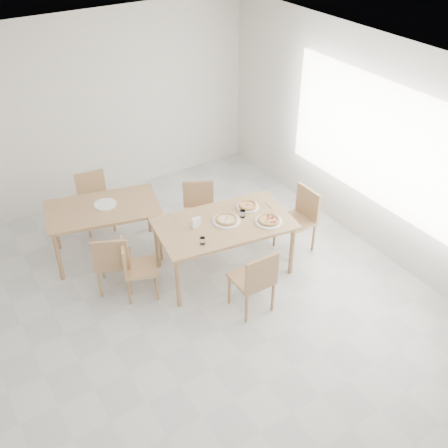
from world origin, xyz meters
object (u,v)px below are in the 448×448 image
second_table (103,213)px  chair_back_n (94,197)px  plate_pepperoni (269,221)px  pizza_mushroom (227,219)px  pizza_pepperoni (269,220)px  chair_back_s (113,260)px  plate_margherita (248,207)px  main_table (224,227)px  chair_north (199,208)px  chair_east (300,215)px  pizza_margherita (248,205)px  chair_south (256,278)px  chair_west (134,265)px  plate_empty (105,204)px  napkin_holder (196,223)px  tumbler_a (242,214)px  plate_mushroom (227,221)px  tumbler_b (202,241)px

second_table → chair_back_n: bearing=94.5°
plate_pepperoni → pizza_mushroom: 0.52m
pizza_pepperoni → chair_back_s: chair_back_s is taller
plate_pepperoni → pizza_mushroom: pizza_mushroom is taller
plate_margherita → chair_back_s: size_ratio=0.34×
main_table → chair_north: chair_north is taller
chair_east → plate_margherita: bearing=-109.2°
pizza_margherita → second_table: (-1.56, 1.01, -0.12)m
chair_north → second_table: 1.28m
second_table → plate_margherita: bearing=-18.4°
plate_pepperoni → pizza_pepperoni: size_ratio=1.24×
chair_south → pizza_pepperoni: (0.58, 0.54, 0.28)m
chair_east → pizza_mushroom: (-1.10, 0.13, 0.27)m
plate_pepperoni → chair_back_s: 1.94m
main_table → plate_margherita: (0.44, 0.12, 0.08)m
chair_west → plate_empty: 1.02m
plate_margherita → napkin_holder: bearing=-178.2°
napkin_holder → chair_back_n: (-0.66, 1.76, -0.33)m
main_table → tumbler_a: size_ratio=19.39×
napkin_holder → chair_south: bearing=-76.2°
chair_west → plate_pepperoni: 1.71m
chair_east → plate_mushroom: bearing=-96.7°
chair_west → plate_margherita: (1.59, -0.08, 0.31)m
tumbler_a → plate_empty: (-1.33, 1.19, -0.04)m
plate_empty → chair_back_s: bearing=-108.8°
tumbler_b → chair_north: bearing=61.8°
plate_margherita → chair_back_s: 1.81m
plate_empty → chair_south: bearing=-64.3°
chair_south → tumbler_a: size_ratio=9.44×
plate_margherita → chair_back_n: chair_back_n is taller
chair_west → plate_mushroom: bearing=-78.2°
chair_north → tumbler_b: size_ratio=9.98×
chair_back_n → plate_empty: bearing=-89.3°
chair_west → tumbler_b: (0.71, -0.42, 0.34)m
plate_margherita → chair_back_n: size_ratio=0.35×
chair_north → tumbler_b: chair_north is taller
chair_east → plate_empty: bearing=-120.4°
pizza_mushroom → tumbler_a: bearing=-6.7°
main_table → plate_margherita: size_ratio=6.18×
chair_east → plate_empty: (-2.21, 1.29, 0.25)m
plate_pepperoni → chair_north: bearing=108.5°
chair_south → plate_empty: chair_south is taller
plate_margherita → tumbler_b: tumbler_b is taller
second_table → chair_back_n: 0.76m
chair_west → chair_back_s: (-0.18, 0.19, 0.03)m
main_table → pizza_pepperoni: 0.56m
chair_north → plate_mushroom: bearing=-65.9°
plate_pepperoni → napkin_holder: 0.89m
tumbler_a → napkin_holder: (-0.59, 0.12, 0.02)m
pizza_mushroom → napkin_holder: bearing=166.3°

